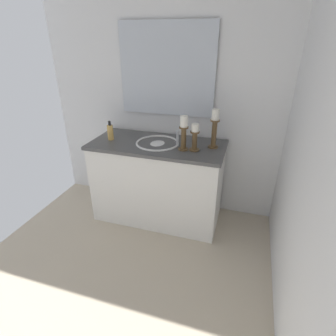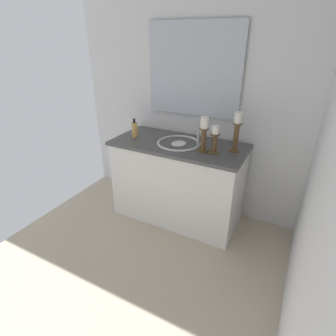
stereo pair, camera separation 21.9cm
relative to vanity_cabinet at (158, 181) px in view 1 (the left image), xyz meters
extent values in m
cube|color=beige|center=(1.17, -0.05, -0.41)|extent=(2.99, 2.36, 0.02)
cube|color=white|center=(-0.33, -0.05, 0.82)|extent=(0.04, 2.36, 2.45)
cube|color=white|center=(0.00, 0.00, -0.02)|extent=(0.55, 1.21, 0.77)
cube|color=#4C4C4C|center=(0.00, 0.00, 0.38)|extent=(0.58, 1.24, 0.03)
sphere|color=black|center=(-0.10, -0.61, 0.02)|extent=(0.02, 0.02, 0.02)
sphere|color=black|center=(0.10, -0.61, 0.02)|extent=(0.02, 0.02, 0.02)
ellipsoid|color=white|center=(0.00, 0.00, 0.35)|extent=(0.38, 0.30, 0.11)
torus|color=white|center=(0.00, 0.00, 0.40)|extent=(0.40, 0.40, 0.02)
cylinder|color=silver|center=(0.00, 0.19, 0.47)|extent=(0.02, 0.02, 0.14)
cube|color=silver|center=(-0.28, 0.00, 1.00)|extent=(0.02, 0.90, 0.81)
cylinder|color=brown|center=(-0.05, 0.50, 0.40)|extent=(0.09, 0.09, 0.01)
cylinder|color=brown|center=(-0.05, 0.50, 0.52)|extent=(0.04, 0.04, 0.24)
cylinder|color=brown|center=(-0.05, 0.50, 0.64)|extent=(0.08, 0.08, 0.01)
cylinder|color=white|center=(-0.05, 0.50, 0.69)|extent=(0.06, 0.06, 0.09)
cylinder|color=brown|center=(0.06, 0.36, 0.40)|extent=(0.09, 0.09, 0.01)
cylinder|color=brown|center=(0.06, 0.36, 0.48)|extent=(0.04, 0.04, 0.16)
cylinder|color=brown|center=(0.06, 0.36, 0.56)|extent=(0.08, 0.08, 0.01)
cylinder|color=white|center=(0.06, 0.36, 0.60)|extent=(0.06, 0.06, 0.07)
cylinder|color=brown|center=(0.08, 0.26, 0.40)|extent=(0.09, 0.09, 0.01)
cylinder|color=brown|center=(0.08, 0.26, 0.49)|extent=(0.04, 0.04, 0.19)
cylinder|color=brown|center=(0.08, 0.26, 0.60)|extent=(0.08, 0.08, 0.01)
cylinder|color=white|center=(0.08, 0.26, 0.65)|extent=(0.06, 0.06, 0.09)
cylinder|color=#E5B259|center=(0.04, -0.45, 0.47)|extent=(0.06, 0.06, 0.14)
cylinder|color=black|center=(0.04, -0.45, 0.56)|extent=(0.02, 0.02, 0.04)
camera|label=1|loc=(2.16, 0.77, 1.28)|focal=28.52mm
camera|label=2|loc=(2.08, 0.98, 1.28)|focal=28.52mm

